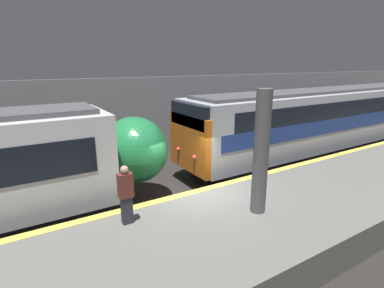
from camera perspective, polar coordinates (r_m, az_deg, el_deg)
name	(u,v)px	position (r m, az deg, el deg)	size (l,w,h in m)	color
ground_plane	(198,216)	(10.84, 1.08, -13.47)	(120.00, 120.00, 0.00)	#282623
platform	(240,232)	(9.04, 9.13, -16.27)	(40.00, 4.48, 1.03)	slate
station_rear_barrier	(126,121)	(16.07, -12.44, 4.24)	(50.00, 0.15, 4.48)	#939399
support_pillar_near	(261,153)	(8.50, 13.01, -1.69)	(0.43, 0.43, 3.53)	#56565B
train_boxy	(340,119)	(19.83, 26.35, 4.26)	(21.26, 2.97, 3.82)	black
person_waiting	(126,194)	(8.16, -12.49, -9.19)	(0.38, 0.24, 1.63)	#2D2D38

